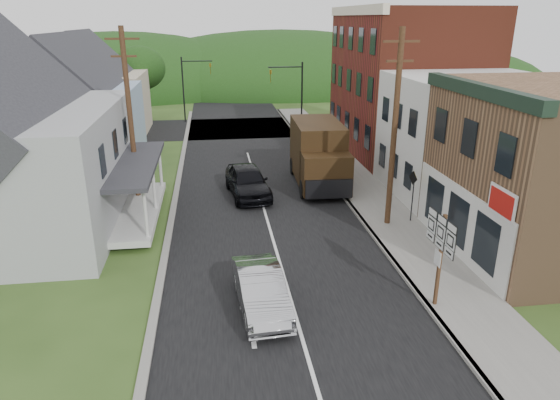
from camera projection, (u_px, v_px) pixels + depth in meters
name	position (u px, v px, depth m)	size (l,w,h in m)	color
ground	(281.00, 267.00, 19.86)	(120.00, 120.00, 0.00)	#2D4719
road	(258.00, 187.00, 29.16)	(9.00, 90.00, 0.02)	black
cross_road	(240.00, 128.00, 44.98)	(60.00, 9.00, 0.02)	black
sidewalk_right	(365.00, 193.00, 28.02)	(2.80, 55.00, 0.15)	slate
curb_right	(342.00, 194.00, 27.85)	(0.20, 55.00, 0.15)	slate
curb_left	(175.00, 202.00, 26.69)	(0.30, 55.00, 0.12)	slate
storefront_tan	(558.00, 172.00, 20.09)	(8.00, 8.00, 7.00)	brown
storefront_white	(467.00, 137.00, 27.15)	(8.00, 7.00, 6.50)	silver
storefront_red	(406.00, 83.00, 35.39)	(8.00, 12.00, 10.00)	maroon
house_blue	(82.00, 108.00, 33.01)	(7.14, 8.16, 7.28)	#94AFCA
house_cream	(101.00, 90.00, 41.32)	(7.14, 8.16, 7.28)	#C4B498
utility_pole_right	(394.00, 129.00, 22.23)	(1.60, 0.26, 9.00)	#472D19
utility_pole_left	(130.00, 117.00, 24.88)	(1.60, 0.26, 9.00)	#472D19
traffic_signal_right	(294.00, 90.00, 40.98)	(2.87, 0.20, 6.00)	black
traffic_signal_left	(190.00, 82.00, 46.40)	(2.87, 0.20, 6.00)	black
tree_left_d	(140.00, 68.00, 46.81)	(4.80, 4.80, 6.94)	#382616
forested_ridge	(228.00, 88.00, 71.04)	(90.00, 30.00, 16.00)	black
silver_sedan	(261.00, 290.00, 16.77)	(1.49, 4.26, 1.40)	#AFAFB4
dark_sedan	(248.00, 181.00, 27.51)	(2.00, 4.98, 1.70)	black
delivery_van	(319.00, 155.00, 29.02)	(2.92, 6.62, 3.65)	black
route_sign_cluster	(440.00, 247.00, 16.28)	(0.18, 1.88, 3.28)	#472D19
warning_sign	(413.00, 189.00, 23.46)	(0.17, 0.68, 2.50)	black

